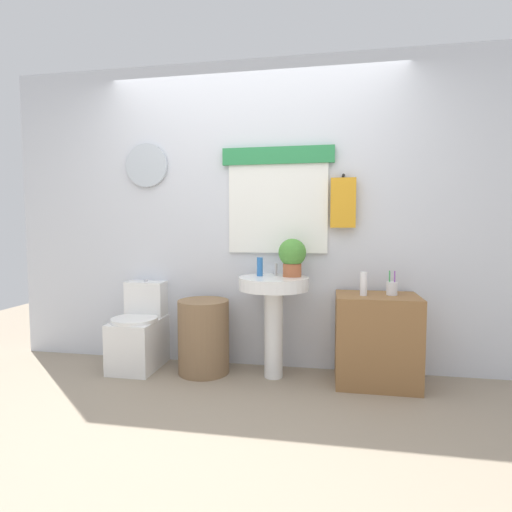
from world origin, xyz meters
name	(u,v)px	position (x,y,z in m)	size (l,w,h in m)	color
ground_plane	(220,426)	(0.00, 0.00, 0.00)	(8.00, 8.00, 0.00)	gray
back_wall	(254,215)	(0.00, 1.15, 1.31)	(4.40, 0.18, 2.60)	silver
toilet	(140,334)	(-0.95, 0.88, 0.29)	(0.38, 0.51, 0.74)	white
laundry_hamper	(204,336)	(-0.37, 0.85, 0.30)	(0.42, 0.42, 0.60)	#846647
pedestal_sink	(274,301)	(0.21, 0.85, 0.62)	(0.55, 0.55, 0.81)	white
faucet	(276,269)	(0.21, 0.97, 0.86)	(0.03, 0.03, 0.10)	silver
wooden_cabinet	(376,340)	(1.01, 0.85, 0.34)	(0.61, 0.44, 0.69)	olive
soap_bottle	(260,267)	(0.09, 0.90, 0.88)	(0.05, 0.05, 0.15)	#2D6BB7
potted_plant	(292,256)	(0.35, 0.91, 0.98)	(0.22, 0.22, 0.30)	#AD5B38
lotion_bottle	(364,284)	(0.90, 0.81, 0.78)	(0.05, 0.05, 0.18)	white
toothbrush_cup	(392,288)	(1.12, 0.87, 0.74)	(0.08, 0.08, 0.19)	silver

